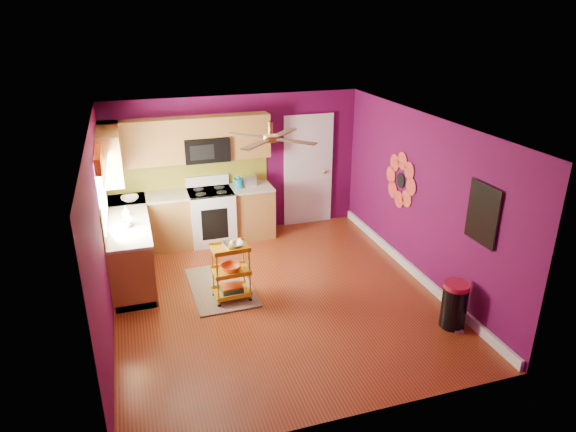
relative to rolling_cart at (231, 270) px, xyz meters
name	(u,v)px	position (x,y,z in m)	size (l,w,h in m)	color
ground	(276,296)	(0.62, -0.11, -0.47)	(5.00, 5.00, 0.00)	maroon
room_envelope	(277,189)	(0.65, -0.11, 1.16)	(4.54, 5.04, 2.52)	#56093E
lower_cabinets	(168,231)	(-0.72, 1.71, -0.04)	(2.81, 2.31, 0.94)	brown
electric_range	(212,215)	(0.07, 2.06, 0.01)	(0.76, 0.66, 1.13)	white
upper_cabinetry	(165,145)	(-0.62, 2.06, 1.33)	(2.80, 2.30, 1.26)	brown
left_window	(100,174)	(-1.60, 0.94, 1.26)	(0.08, 1.35, 1.08)	white
panel_door	(308,172)	(1.97, 2.36, 0.55)	(0.95, 0.11, 2.15)	white
right_wall_art	(434,194)	(2.85, -0.45, 0.97)	(0.04, 2.74, 1.04)	black
ceiling_fan	(271,138)	(0.62, 0.09, 1.82)	(1.01, 1.01, 0.26)	#BF8C3F
shag_rug	(221,287)	(-0.10, 0.36, -0.46)	(0.88, 1.43, 0.02)	black
rolling_cart	(231,270)	(0.00, 0.00, 0.00)	(0.53, 0.39, 0.92)	gold
trash_can	(454,305)	(2.61, -1.52, -0.16)	(0.40, 0.41, 0.63)	black
teal_kettle	(239,183)	(0.59, 2.09, 0.55)	(0.18, 0.18, 0.21)	#126287
toaster	(250,181)	(0.80, 2.15, 0.56)	(0.22, 0.15, 0.18)	beige
soap_bottle_a	(129,219)	(-1.29, 0.92, 0.57)	(0.09, 0.09, 0.20)	#EA3F72
soap_bottle_b	(126,212)	(-1.33, 1.25, 0.56)	(0.14, 0.14, 0.18)	white
counter_dish	(130,199)	(-1.26, 1.98, 0.50)	(0.28, 0.28, 0.07)	white
counter_cup	(127,225)	(-1.33, 0.83, 0.51)	(0.12, 0.12, 0.10)	white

